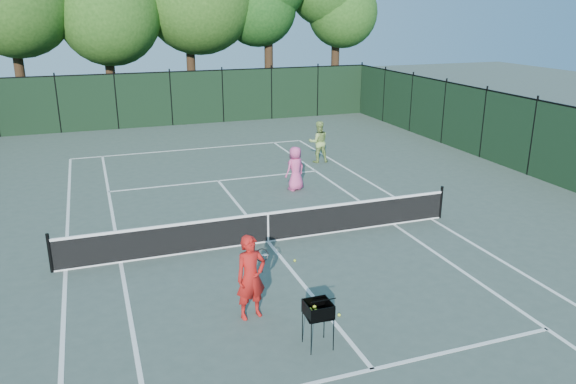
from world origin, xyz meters
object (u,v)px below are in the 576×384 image
object	(u,v)px
player_green	(318,142)
ball_hopper	(318,310)
loose_ball_near_cart	(339,315)
loose_ball_midcourt	(295,260)
player_pink	(295,168)
coach	(251,277)

from	to	relation	value
player_green	ball_hopper	bearing A→B (deg)	75.48
loose_ball_near_cart	loose_ball_midcourt	xyz separation A→B (m)	(0.05, 2.94, 0.00)
player_pink	loose_ball_midcourt	size ratio (longest dim) A/B	24.10
player_pink	loose_ball_near_cart	bearing A→B (deg)	54.74
coach	player_green	size ratio (longest dim) A/B	1.05
player_pink	loose_ball_midcourt	bearing A→B (deg)	48.52
ball_hopper	loose_ball_midcourt	distance (m)	4.02
player_pink	loose_ball_near_cart	size ratio (longest dim) A/B	24.10
player_green	loose_ball_near_cart	xyz separation A→B (m)	(-4.57, -12.15, -0.87)
player_pink	ball_hopper	bearing A→B (deg)	51.16
player_pink	ball_hopper	world-z (taller)	player_pink
loose_ball_near_cart	ball_hopper	bearing A→B (deg)	-134.75
player_pink	coach	bearing A→B (deg)	42.61
player_green	loose_ball_midcourt	world-z (taller)	player_green
coach	player_pink	bearing A→B (deg)	53.17
player_pink	loose_ball_near_cart	distance (m)	9.09
loose_ball_midcourt	player_green	bearing A→B (deg)	63.90
player_pink	loose_ball_near_cart	world-z (taller)	player_pink
coach	loose_ball_near_cart	xyz separation A→B (m)	(1.80, -0.66, -0.91)
ball_hopper	loose_ball_near_cart	distance (m)	1.48
player_pink	ball_hopper	size ratio (longest dim) A/B	1.67
ball_hopper	loose_ball_near_cart	size ratio (longest dim) A/B	14.40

